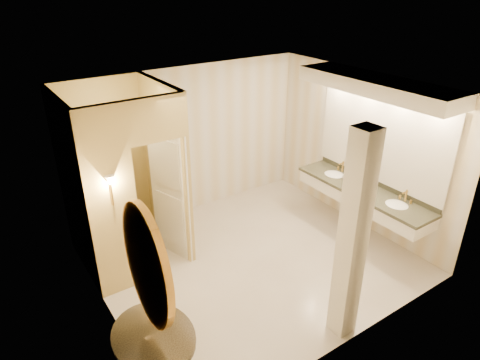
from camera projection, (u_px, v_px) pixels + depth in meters
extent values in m
plane|color=beige|center=(253.00, 260.00, 6.76)|extent=(4.50, 4.50, 0.00)
plane|color=silver|center=(256.00, 91.00, 5.58)|extent=(4.50, 4.50, 0.00)
cube|color=beige|center=(189.00, 142.00, 7.65)|extent=(4.50, 0.02, 2.70)
cube|color=beige|center=(361.00, 250.00, 4.68)|extent=(4.50, 0.02, 2.70)
cube|color=beige|center=(99.00, 231.00, 5.03)|extent=(0.02, 4.00, 2.70)
cube|color=beige|center=(361.00, 150.00, 7.30)|extent=(0.02, 4.00, 2.70)
cube|color=#DABB72|center=(166.00, 167.00, 6.69)|extent=(0.10, 1.50, 2.70)
cube|color=#DABB72|center=(112.00, 206.00, 5.56)|extent=(0.65, 0.10, 2.70)
cube|color=#DABB72|center=(157.00, 119.00, 5.47)|extent=(0.80, 0.10, 0.60)
cube|color=silver|center=(171.00, 195.00, 6.49)|extent=(0.29, 0.78, 2.10)
cylinder|color=#B68C3A|center=(112.00, 194.00, 5.43)|extent=(0.03, 0.03, 0.30)
cone|color=silver|center=(110.00, 180.00, 5.34)|extent=(0.14, 0.14, 0.14)
cube|color=silver|center=(362.00, 196.00, 7.13)|extent=(0.60, 2.45, 0.24)
cube|color=black|center=(363.00, 190.00, 7.07)|extent=(0.64, 2.49, 0.05)
cube|color=black|center=(375.00, 182.00, 7.18)|extent=(0.03, 2.45, 0.10)
ellipsoid|color=white|center=(396.00, 207.00, 6.59)|extent=(0.40, 0.44, 0.15)
cylinder|color=#B68C3A|center=(406.00, 196.00, 6.63)|extent=(0.03, 0.03, 0.22)
ellipsoid|color=white|center=(334.00, 176.00, 7.58)|extent=(0.40, 0.44, 0.15)
cylinder|color=#B68C3A|center=(343.00, 167.00, 7.62)|extent=(0.03, 0.03, 0.22)
cube|color=white|center=(381.00, 138.00, 6.84)|extent=(0.03, 2.45, 1.40)
cube|color=silver|center=(378.00, 85.00, 6.31)|extent=(0.75, 2.65, 0.22)
cylinder|color=black|center=(153.00, 337.00, 4.22)|extent=(0.99, 0.99, 0.05)
cube|color=silver|center=(160.00, 356.00, 4.37)|extent=(0.10, 0.10, 0.60)
cylinder|color=gold|center=(147.00, 266.00, 3.86)|extent=(0.07, 0.99, 0.99)
cylinder|color=white|center=(151.00, 265.00, 3.88)|extent=(0.02, 0.79, 0.79)
cube|color=silver|center=(352.00, 239.00, 4.87)|extent=(0.26, 0.26, 2.70)
cube|color=black|center=(161.00, 316.00, 4.37)|extent=(0.14, 0.14, 0.11)
imported|color=white|center=(117.00, 231.00, 6.82)|extent=(0.42, 0.74, 0.75)
imported|color=beige|center=(361.00, 187.00, 6.98)|extent=(0.06, 0.06, 0.12)
imported|color=silver|center=(345.00, 176.00, 7.36)|extent=(0.10, 0.10, 0.13)
imported|color=#C6B28C|center=(371.00, 187.00, 6.85)|extent=(0.12, 0.12, 0.24)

